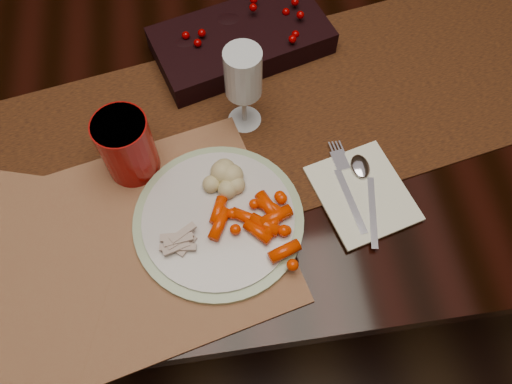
{
  "coord_description": "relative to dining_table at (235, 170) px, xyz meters",
  "views": [
    {
      "loc": [
        -0.04,
        -0.63,
        1.45
      ],
      "look_at": [
        0.01,
        -0.29,
        0.8
      ],
      "focal_mm": 35.0,
      "sensor_mm": 36.0,
      "label": 1
    }
  ],
  "objects": [
    {
      "name": "floor",
      "position": [
        0.0,
        0.0,
        -0.38
      ],
      "size": [
        5.0,
        5.0,
        0.0
      ],
      "primitive_type": "plane",
      "color": "black",
      "rests_on": "ground"
    },
    {
      "name": "turkey_shreds",
      "position": [
        -0.1,
        -0.34,
        0.4
      ],
      "size": [
        0.07,
        0.06,
        0.01
      ],
      "primitive_type": null,
      "rotation": [
        0.0,
        0.0,
        -0.02
      ],
      "color": "tan",
      "rests_on": "dinner_plate"
    },
    {
      "name": "centerpiece",
      "position": [
        0.03,
        0.04,
        0.41
      ],
      "size": [
        0.34,
        0.24,
        0.06
      ],
      "primitive_type": null,
      "rotation": [
        0.0,
        0.0,
        0.28
      ],
      "color": "black",
      "rests_on": "table_runner"
    },
    {
      "name": "fork",
      "position": [
        0.16,
        -0.29,
        0.39
      ],
      "size": [
        0.04,
        0.15,
        0.0
      ],
      "primitive_type": null,
      "rotation": [
        0.0,
        0.0,
        0.14
      ],
      "color": "white",
      "rests_on": "napkin"
    },
    {
      "name": "dinner_plate",
      "position": [
        -0.05,
        -0.31,
        0.39
      ],
      "size": [
        0.33,
        0.33,
        0.01
      ],
      "primitive_type": "cylinder",
      "rotation": [
        0.0,
        0.0,
        -0.3
      ],
      "color": "silver",
      "rests_on": "placemat_main"
    },
    {
      "name": "red_cup",
      "position": [
        -0.17,
        -0.19,
        0.44
      ],
      "size": [
        0.1,
        0.1,
        0.11
      ],
      "primitive_type": "cylinder",
      "rotation": [
        0.0,
        0.0,
        -0.22
      ],
      "color": "#910907",
      "rests_on": "placemat_main"
    },
    {
      "name": "napkin",
      "position": [
        0.18,
        -0.29,
        0.38
      ],
      "size": [
        0.17,
        0.18,
        0.01
      ],
      "primitive_type": "cube",
      "rotation": [
        0.0,
        0.0,
        0.26
      ],
      "color": "white",
      "rests_on": "placemat_main"
    },
    {
      "name": "spoon",
      "position": [
        0.19,
        -0.3,
        0.39
      ],
      "size": [
        0.06,
        0.15,
        0.0
      ],
      "primitive_type": null,
      "rotation": [
        0.0,
        0.0,
        -0.19
      ],
      "color": "silver",
      "rests_on": "napkin"
    },
    {
      "name": "mashed_potatoes",
      "position": [
        -0.04,
        -0.25,
        0.41
      ],
      "size": [
        0.08,
        0.07,
        0.04
      ],
      "primitive_type": null,
      "rotation": [
        0.0,
        0.0,
        -0.07
      ],
      "color": "tan",
      "rests_on": "dinner_plate"
    },
    {
      "name": "table_runner",
      "position": [
        -0.05,
        -0.14,
        0.38
      ],
      "size": [
        1.86,
        0.72,
        0.0
      ],
      "primitive_type": "cube",
      "rotation": [
        0.0,
        0.0,
        0.19
      ],
      "color": "black",
      "rests_on": "dining_table"
    },
    {
      "name": "baby_carrots",
      "position": [
        -0.0,
        -0.34,
        0.4
      ],
      "size": [
        0.13,
        0.11,
        0.02
      ],
      "primitive_type": null,
      "rotation": [
        0.0,
        0.0,
        -0.17
      ],
      "color": "red",
      "rests_on": "dinner_plate"
    },
    {
      "name": "wine_glass",
      "position": [
        0.02,
        -0.12,
        0.46
      ],
      "size": [
        0.07,
        0.07,
        0.16
      ],
      "primitive_type": null,
      "rotation": [
        0.0,
        0.0,
        -0.28
      ],
      "color": "silver",
      "rests_on": "dining_table"
    },
    {
      "name": "dining_table",
      "position": [
        0.0,
        0.0,
        0.0
      ],
      "size": [
        1.8,
        1.0,
        0.75
      ],
      "primitive_type": "cube",
      "color": "black",
      "rests_on": "floor"
    },
    {
      "name": "placemat_main",
      "position": [
        -0.19,
        -0.33,
        0.38
      ],
      "size": [
        0.53,
        0.44,
        0.0
      ],
      "primitive_type": "cube",
      "rotation": [
        0.0,
        0.0,
        0.23
      ],
      "color": "#886042",
      "rests_on": "dining_table"
    }
  ]
}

